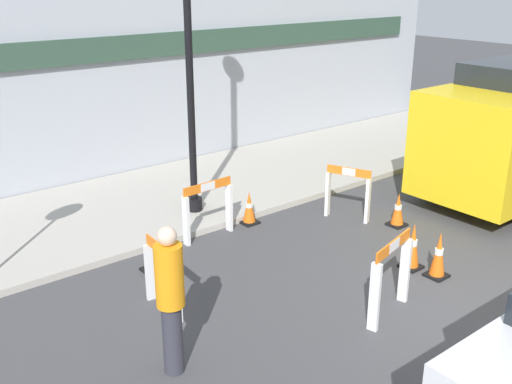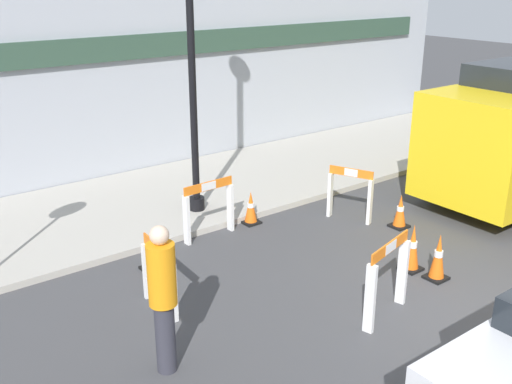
{
  "view_description": "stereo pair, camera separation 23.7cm",
  "coord_description": "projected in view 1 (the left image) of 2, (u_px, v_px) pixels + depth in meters",
  "views": [
    {
      "loc": [
        -6.67,
        -3.45,
        4.28
      ],
      "look_at": [
        -1.09,
        3.48,
        1.0
      ],
      "focal_mm": 42.0,
      "sensor_mm": 36.0,
      "label": 1
    },
    {
      "loc": [
        -6.48,
        -3.6,
        4.28
      ],
      "look_at": [
        -1.09,
        3.48,
        1.0
      ],
      "focal_mm": 42.0,
      "sensor_mm": 36.0,
      "label": 2
    }
  ],
  "objects": [
    {
      "name": "traffic_cone_3",
      "position": [
        413.0,
        246.0,
        9.09
      ],
      "size": [
        0.3,
        0.3,
        0.74
      ],
      "color": "black",
      "rests_on": "ground_plane"
    },
    {
      "name": "traffic_cone_1",
      "position": [
        398.0,
        210.0,
        10.65
      ],
      "size": [
        0.3,
        0.3,
        0.61
      ],
      "color": "black",
      "rests_on": "ground_plane"
    },
    {
      "name": "traffic_cone_0",
      "position": [
        152.0,
        256.0,
        9.04
      ],
      "size": [
        0.3,
        0.3,
        0.51
      ],
      "color": "black",
      "rests_on": "ground_plane"
    },
    {
      "name": "traffic_cone_4",
      "position": [
        439.0,
        255.0,
        8.83
      ],
      "size": [
        0.3,
        0.3,
        0.72
      ],
      "color": "black",
      "rests_on": "ground_plane"
    },
    {
      "name": "barricade_1",
      "position": [
        162.0,
        276.0,
        7.87
      ],
      "size": [
        0.18,
        0.82,
        0.98
      ],
      "rotation": [
        0.0,
        0.0,
        4.65
      ],
      "color": "white",
      "rests_on": "ground_plane"
    },
    {
      "name": "person_worker",
      "position": [
        170.0,
        296.0,
        6.5
      ],
      "size": [
        0.42,
        0.42,
        1.79
      ],
      "rotation": [
        0.0,
        0.0,
        0.48
      ],
      "color": "#33333D",
      "rests_on": "ground_plane"
    },
    {
      "name": "sidewalk_slab",
      "position": [
        211.0,
        186.0,
        12.55
      ],
      "size": [
        18.0,
        3.68,
        0.11
      ],
      "color": "#ADA89E",
      "rests_on": "ground_plane"
    },
    {
      "name": "barricade_0",
      "position": [
        208.0,
        207.0,
        10.08
      ],
      "size": [
        0.97,
        0.17,
        1.01
      ],
      "rotation": [
        0.0,
        0.0,
        3.19
      ],
      "color": "white",
      "rests_on": "ground_plane"
    },
    {
      "name": "traffic_cone_2",
      "position": [
        249.0,
        208.0,
        10.74
      ],
      "size": [
        0.3,
        0.3,
        0.61
      ],
      "color": "black",
      "rests_on": "ground_plane"
    },
    {
      "name": "streetlamp_post",
      "position": [
        187.0,
        12.0,
        9.93
      ],
      "size": [
        0.44,
        0.44,
        5.53
      ],
      "color": "black",
      "rests_on": "sidewalk_slab"
    },
    {
      "name": "barricade_2",
      "position": [
        391.0,
        274.0,
        7.75
      ],
      "size": [
        0.97,
        0.36,
        1.09
      ],
      "rotation": [
        0.0,
        0.0,
        6.53
      ],
      "color": "white",
      "rests_on": "ground_plane"
    },
    {
      "name": "barricade_3",
      "position": [
        348.0,
        191.0,
        10.86
      ],
      "size": [
        0.45,
        0.81,
        0.99
      ],
      "rotation": [
        0.0,
        0.0,
        8.26
      ],
      "color": "white",
      "rests_on": "ground_plane"
    },
    {
      "name": "storefront_facade",
      "position": [
        158.0,
        47.0,
        13.01
      ],
      "size": [
        18.0,
        0.22,
        5.5
      ],
      "color": "#A3A8B2",
      "rests_on": "ground_plane"
    },
    {
      "name": "ground_plane",
      "position": [
        484.0,
        316.0,
        7.93
      ],
      "size": [
        60.0,
        60.0,
        0.0
      ],
      "primitive_type": "plane",
      "color": "#424244"
    }
  ]
}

